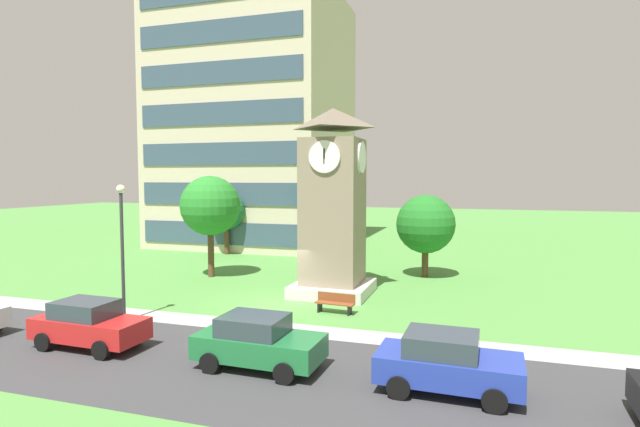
# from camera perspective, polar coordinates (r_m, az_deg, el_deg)

# --- Properties ---
(ground_plane) EXTENTS (160.00, 160.00, 0.00)m
(ground_plane) POSITION_cam_1_polar(r_m,az_deg,el_deg) (24.83, -4.92, -10.12)
(ground_plane) COLOR #4C893D
(street_asphalt) EXTENTS (120.00, 7.20, 0.01)m
(street_asphalt) POSITION_cam_1_polar(r_m,az_deg,el_deg) (17.93, -15.32, -15.89)
(street_asphalt) COLOR #38383A
(street_asphalt) RESTS_ON ground
(kerb_strip) EXTENTS (120.00, 1.60, 0.01)m
(kerb_strip) POSITION_cam_1_polar(r_m,az_deg,el_deg) (21.56, -8.80, -12.35)
(kerb_strip) COLOR #9E9E99
(kerb_strip) RESTS_ON ground
(office_building) EXTENTS (15.51, 14.01, 22.40)m
(office_building) POSITION_cam_1_polar(r_m,az_deg,el_deg) (47.61, -7.29, 10.21)
(office_building) COLOR beige
(office_building) RESTS_ON ground
(clock_tower) EXTENTS (3.89, 3.89, 9.64)m
(clock_tower) POSITION_cam_1_polar(r_m,az_deg,el_deg) (26.01, 1.48, 0.10)
(clock_tower) COLOR gray
(clock_tower) RESTS_ON ground
(park_bench) EXTENTS (1.84, 0.64, 0.88)m
(park_bench) POSITION_cam_1_polar(r_m,az_deg,el_deg) (22.96, 1.73, -10.10)
(park_bench) COLOR brown
(park_bench) RESTS_ON ground
(street_lamp) EXTENTS (0.36, 0.36, 5.80)m
(street_lamp) POSITION_cam_1_polar(r_m,az_deg,el_deg) (22.69, -21.56, -2.49)
(street_lamp) COLOR #333338
(street_lamp) RESTS_ON ground
(tree_streetside) EXTENTS (3.58, 3.58, 5.05)m
(tree_streetside) POSITION_cam_1_polar(r_m,az_deg,el_deg) (31.31, 11.90, -1.21)
(tree_streetside) COLOR #513823
(tree_streetside) RESTS_ON ground
(tree_by_building) EXTENTS (3.64, 3.64, 6.21)m
(tree_by_building) POSITION_cam_1_polar(r_m,az_deg,el_deg) (31.33, -12.35, 0.83)
(tree_by_building) COLOR #513823
(tree_by_building) RESTS_ON ground
(tree_near_tower) EXTENTS (3.05, 3.05, 5.03)m
(tree_near_tower) POSITION_cam_1_polar(r_m,az_deg,el_deg) (40.49, -10.58, 0.31)
(tree_near_tower) COLOR #513823
(tree_near_tower) RESTS_ON ground
(parked_car_red) EXTENTS (4.14, 2.00, 1.69)m
(parked_car_red) POSITION_cam_1_polar(r_m,az_deg,el_deg) (20.18, -24.77, -11.31)
(parked_car_red) COLOR red
(parked_car_red) RESTS_ON ground
(parked_car_green) EXTENTS (4.11, 2.14, 1.69)m
(parked_car_green) POSITION_cam_1_polar(r_m,az_deg,el_deg) (16.67, -7.06, -14.22)
(parked_car_green) COLOR #1E6B38
(parked_car_green) RESTS_ON ground
(parked_car_blue) EXTENTS (4.08, 2.15, 1.69)m
(parked_car_blue) POSITION_cam_1_polar(r_m,az_deg,el_deg) (15.25, 14.19, -16.08)
(parked_car_blue) COLOR #23389E
(parked_car_blue) RESTS_ON ground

